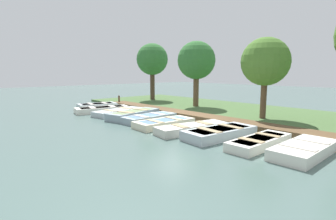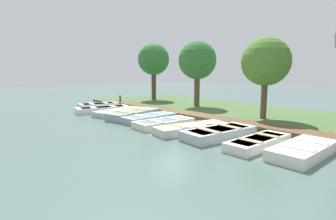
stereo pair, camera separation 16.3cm
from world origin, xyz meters
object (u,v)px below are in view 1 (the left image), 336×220
park_tree_far_left (152,60)px  rowboat_5 (164,123)px  mooring_post_near (119,100)px  rowboat_3 (134,114)px  rowboat_8 (260,142)px  rowboat_2 (118,112)px  rowboat_6 (192,128)px  rowboat_9 (304,149)px  rowboat_4 (149,118)px  rowboat_0 (97,106)px  park_tree_left (196,61)px  rowboat_7 (220,133)px  park_tree_center (265,62)px  rowboat_1 (102,109)px

park_tree_far_left → rowboat_5: bearing=54.6°
mooring_post_near → rowboat_3: bearing=66.8°
rowboat_8 → rowboat_3: bearing=-90.0°
rowboat_2 → rowboat_3: 1.66m
rowboat_2 → rowboat_6: bearing=77.7°
rowboat_5 → rowboat_9: size_ratio=1.05×
rowboat_9 → mooring_post_near: bearing=-98.9°
rowboat_6 → rowboat_4: bearing=-83.2°
rowboat_2 → rowboat_9: 10.93m
rowboat_0 → rowboat_8: size_ratio=0.92×
rowboat_0 → rowboat_9: size_ratio=0.95×
rowboat_0 → park_tree_left: size_ratio=0.58×
rowboat_2 → park_tree_left: size_ratio=0.73×
rowboat_2 → rowboat_9: bearing=79.7°
rowboat_2 → rowboat_7: rowboat_7 is taller
rowboat_4 → rowboat_8: (-0.00, 6.36, -0.02)m
rowboat_4 → rowboat_5: 1.52m
park_tree_left → rowboat_4: bearing=17.7°
mooring_post_near → park_tree_center: size_ratio=0.18×
rowboat_1 → rowboat_6: rowboat_1 is taller
park_tree_far_left → park_tree_center: 11.62m
rowboat_7 → rowboat_2: bearing=-84.2°
rowboat_8 → rowboat_7: bearing=-89.6°
rowboat_6 → rowboat_9: bearing=103.0°
mooring_post_near → rowboat_2: bearing=58.2°
rowboat_7 → rowboat_0: bearing=-84.8°
rowboat_0 → rowboat_5: (0.33, 7.63, -0.05)m
rowboat_9 → park_tree_left: park_tree_left is taller
rowboat_3 → rowboat_6: size_ratio=1.01×
rowboat_1 → rowboat_2: size_ratio=1.02×
rowboat_0 → rowboat_6: rowboat_0 is taller
rowboat_5 → rowboat_7: 3.15m
rowboat_1 → mooring_post_near: 3.51m
rowboat_0 → park_tree_far_left: 7.14m
rowboat_7 → park_tree_left: size_ratio=0.69×
rowboat_4 → rowboat_7: (0.02, 4.64, 0.02)m
rowboat_3 → park_tree_center: park_tree_center is taller
rowboat_3 → rowboat_8: (-0.02, 7.82, -0.05)m
rowboat_8 → mooring_post_near: mooring_post_near is taller
rowboat_1 → park_tree_center: (-4.93, 8.58, 2.94)m
rowboat_1 → rowboat_2: rowboat_1 is taller
rowboat_1 → rowboat_6: 7.85m
rowboat_5 → rowboat_6: 1.75m
mooring_post_near → park_tree_center: 11.42m
rowboat_5 → rowboat_8: (-0.26, 4.86, -0.00)m
rowboat_8 → rowboat_6: bearing=-87.6°
rowboat_5 → rowboat_6: rowboat_6 is taller
rowboat_5 → rowboat_9: bearing=96.6°
rowboat_6 → park_tree_left: bearing=-129.6°
rowboat_9 → park_tree_center: park_tree_center is taller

